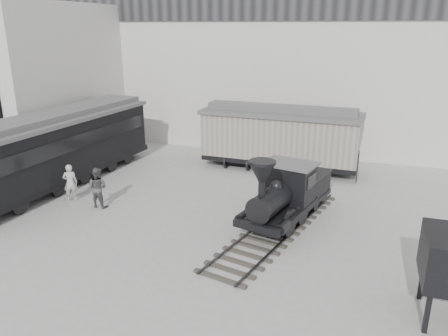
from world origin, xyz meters
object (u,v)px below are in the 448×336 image
(visitor_a, at_px, (70,183))
(locomotive, at_px, (285,197))
(passenger_coach, at_px, (59,148))
(boxcar, at_px, (280,136))
(visitor_b, at_px, (98,187))

(visitor_a, bearing_deg, locomotive, 155.63)
(passenger_coach, bearing_deg, boxcar, 35.79)
(locomotive, height_order, visitor_b, locomotive)
(locomotive, height_order, passenger_coach, passenger_coach)
(locomotive, distance_m, visitor_a, 9.85)
(boxcar, bearing_deg, passenger_coach, -147.42)
(boxcar, bearing_deg, visitor_a, -134.93)
(locomotive, relative_size, boxcar, 1.03)
(visitor_a, bearing_deg, boxcar, -164.68)
(boxcar, bearing_deg, locomotive, -75.26)
(locomotive, height_order, boxcar, boxcar)
(boxcar, bearing_deg, visitor_b, -127.87)
(boxcar, distance_m, visitor_a, 11.30)
(locomotive, xyz_separation_m, boxcar, (-1.67, 7.09, 0.73))
(locomotive, bearing_deg, visitor_b, -160.50)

